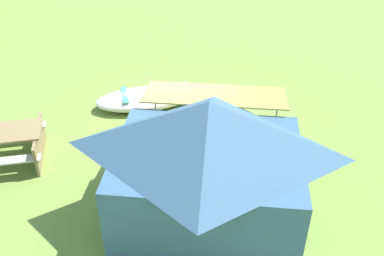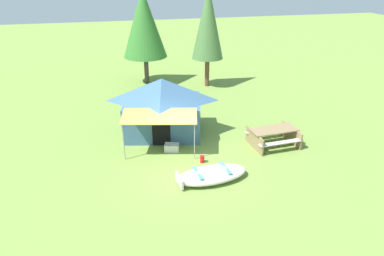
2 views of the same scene
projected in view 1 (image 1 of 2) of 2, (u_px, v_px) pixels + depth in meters
The scene contains 5 objects.
ground_plane at pixel (175, 129), 11.03m from camera, with size 80.00×80.00×0.00m, color olive.
beached_rowboat at pixel (145, 98), 11.83m from camera, with size 2.72×1.38×0.44m.
canvas_cabin_tent at pixel (208, 162), 7.80m from camera, with size 4.07×4.50×2.58m.
cooler_box at pixel (193, 154), 9.92m from camera, with size 0.59×0.38×0.31m, color silver.
fuel_can at pixel (147, 127), 10.83m from camera, with size 0.17×0.17×0.29m, color red.
Camera 1 is at (0.68, 9.09, 6.22)m, focal length 41.24 mm.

